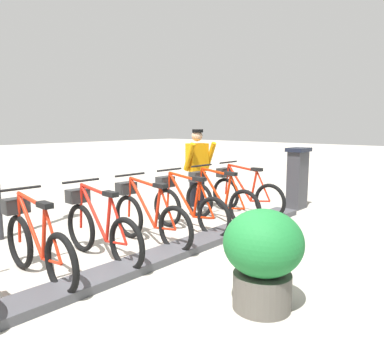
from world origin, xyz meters
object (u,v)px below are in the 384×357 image
object	(u,v)px
bike_docked_2	(186,206)
planter_bush	(263,254)
bike_docked_4	(99,227)
worker_near_rack	(197,167)
payment_kiosk	(297,177)
bike_docked_5	(35,243)
bike_docked_0	(244,192)
bike_docked_1	(217,199)
bike_docked_3	(147,216)

from	to	relation	value
bike_docked_2	planter_bush	bearing A→B (deg)	148.33
bike_docked_4	worker_near_rack	distance (m)	3.13
payment_kiosk	bike_docked_5	world-z (taller)	payment_kiosk
planter_bush	bike_docked_2	bearing A→B (deg)	-31.67
bike_docked_0	bike_docked_5	bearing A→B (deg)	90.00
bike_docked_0	bike_docked_5	distance (m)	4.21
payment_kiosk	bike_docked_1	world-z (taller)	payment_kiosk
worker_near_rack	bike_docked_0	bearing A→B (deg)	-155.28
bike_docked_0	bike_docked_1	bearing A→B (deg)	90.00
bike_docked_3	bike_docked_1	bearing A→B (deg)	-90.00
bike_docked_5	planter_bush	bearing A→B (deg)	-153.97
bike_docked_5	worker_near_rack	distance (m)	3.94
bike_docked_0	bike_docked_3	size ratio (longest dim) A/B	1.00
bike_docked_2	payment_kiosk	bearing A→B (deg)	-101.45
bike_docked_3	planter_bush	world-z (taller)	bike_docked_3
bike_docked_0	planter_bush	distance (m)	3.85
bike_docked_0	bike_docked_5	size ratio (longest dim) A/B	1.00
planter_bush	bike_docked_1	bearing A→B (deg)	-44.58
bike_docked_0	worker_near_rack	size ratio (longest dim) A/B	1.04
bike_docked_5	bike_docked_0	bearing A→B (deg)	-90.00
bike_docked_1	worker_near_rack	size ratio (longest dim) A/B	1.04
bike_docked_3	bike_docked_4	bearing A→B (deg)	90.00
bike_docked_1	bike_docked_2	distance (m)	0.84
bike_docked_1	payment_kiosk	bearing A→B (deg)	-106.10
bike_docked_0	bike_docked_4	xyz separation A→B (m)	(0.00, 3.37, 0.00)
bike_docked_3	bike_docked_4	world-z (taller)	same
bike_docked_1	bike_docked_4	distance (m)	2.52
bike_docked_2	worker_near_rack	world-z (taller)	worker_near_rack
payment_kiosk	bike_docked_2	size ratio (longest dim) A/B	0.74
bike_docked_3	bike_docked_5	bearing A→B (deg)	90.00
payment_kiosk	bike_docked_4	size ratio (longest dim) A/B	0.74
payment_kiosk	bike_docked_5	distance (m)	5.38
bike_docked_2	bike_docked_4	distance (m)	1.68
bike_docked_2	bike_docked_1	bearing A→B (deg)	-90.00
bike_docked_1	planter_bush	size ratio (longest dim) A/B	1.77
planter_bush	bike_docked_4	bearing A→B (deg)	6.84
bike_docked_5	worker_near_rack	world-z (taller)	worker_near_rack
bike_docked_2	bike_docked_5	bearing A→B (deg)	90.00
bike_docked_5	worker_near_rack	size ratio (longest dim) A/B	1.04
bike_docked_2	planter_bush	size ratio (longest dim) A/B	1.77
bike_docked_2	bike_docked_4	world-z (taller)	same
bike_docked_3	worker_near_rack	distance (m)	2.34
bike_docked_3	worker_near_rack	bearing A→B (deg)	-67.83
bike_docked_2	bike_docked_4	size ratio (longest dim) A/B	1.00
bike_docked_1	bike_docked_5	world-z (taller)	same
bike_docked_4	worker_near_rack	world-z (taller)	worker_near_rack
bike_docked_3	bike_docked_4	size ratio (longest dim) A/B	1.00
bike_docked_0	planter_bush	xyz separation A→B (m)	(-2.28, 3.09, 0.11)
payment_kiosk	planter_bush	size ratio (longest dim) A/B	1.32
bike_docked_0	worker_near_rack	bearing A→B (deg)	24.72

